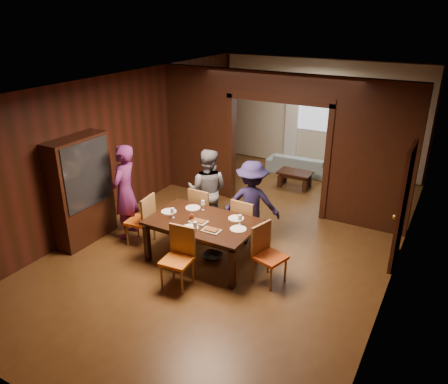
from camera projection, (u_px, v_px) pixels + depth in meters
The scene contains 32 objects.
floor at pixel (242, 237), 8.40m from camera, with size 9.00×9.00×0.00m, color #4E3016.
ceiling at pixel (245, 84), 7.26m from camera, with size 5.50×9.00×0.02m, color silver.
room_walls at pixel (283, 137), 9.32m from camera, with size 5.52×9.01×2.90m.
person_purple at pixel (125, 192), 8.11m from camera, with size 0.66×0.43×1.81m, color #5D1F59.
person_grey at pixel (208, 191), 8.37m from camera, with size 0.81×0.63×1.66m, color #5C5D64.
person_navy at pixel (252, 203), 7.93m from camera, with size 1.03×0.59×1.59m, color #1F1A43.
sofa at pixel (301, 164), 11.50m from camera, with size 1.73×0.68×0.51m, color #8FADBB.
serving_bowl at pixel (212, 218), 7.36m from camera, with size 0.34×0.34×0.08m, color black.
dining_table at pixel (203, 240), 7.50m from camera, with size 1.82×1.13×0.76m, color black.
coffee_table at pixel (295, 179), 10.63m from camera, with size 0.80×0.50×0.40m, color black.
chair_left at pixel (140, 219), 8.00m from camera, with size 0.44×0.44×0.97m, color orange, non-canonical shape.
chair_right at pixel (270, 255), 6.85m from camera, with size 0.44×0.44×0.97m, color #CB4813, non-canonical shape.
chair_far_l at pixel (204, 210), 8.36m from camera, with size 0.44×0.44×0.97m, color #CD6113, non-canonical shape.
chair_far_r at pixel (247, 223), 7.89m from camera, with size 0.44×0.44×0.97m, color #CA6013, non-canonical shape.
chair_near at pixel (177, 259), 6.75m from camera, with size 0.44×0.44×0.97m, color orange, non-canonical shape.
hutch at pixel (82, 191), 7.94m from camera, with size 0.40×1.20×2.00m, color black.
door_right at pixel (403, 207), 7.18m from camera, with size 0.06×0.90×2.10m, color black.
window_far at pixel (321, 106), 11.30m from camera, with size 1.20×0.03×1.30m, color silver.
curtain_left at pixel (292, 120), 11.78m from camera, with size 0.35×0.06×2.40m, color white.
curtain_right at pixel (347, 127), 11.11m from camera, with size 0.35×0.06×2.40m, color white.
plate_left at pixel (169, 211), 7.67m from camera, with size 0.27×0.27×0.01m, color silver.
plate_far_l at pixel (193, 208), 7.81m from camera, with size 0.27×0.27×0.01m, color silver.
plate_far_r at pixel (236, 218), 7.42m from camera, with size 0.27×0.27×0.01m, color silver.
plate_right at pixel (238, 229), 7.06m from camera, with size 0.27×0.27×0.01m, color silver.
plate_near at pixel (190, 228), 7.10m from camera, with size 0.27×0.27×0.01m, color silver.
platter_a at pixel (198, 221), 7.29m from camera, with size 0.30×0.20×0.04m, color gray.
platter_b at pixel (211, 230), 7.01m from camera, with size 0.30×0.20×0.04m, color gray.
wineglass_left at pixel (173, 213), 7.42m from camera, with size 0.08×0.08×0.18m, color white, non-canonical shape.
wineglass_far at pixel (203, 205), 7.71m from camera, with size 0.08×0.08×0.18m, color white, non-canonical shape.
wineglass_right at pixel (240, 220), 7.18m from camera, with size 0.08×0.08×0.18m, color silver, non-canonical shape.
tumbler at pixel (195, 226), 7.03m from camera, with size 0.07×0.07×0.14m, color white.
condiment_jar at pixel (192, 217), 7.35m from camera, with size 0.08×0.08×0.11m, color #4D2212, non-canonical shape.
Camera 1 is at (3.29, -6.62, 4.09)m, focal length 35.00 mm.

